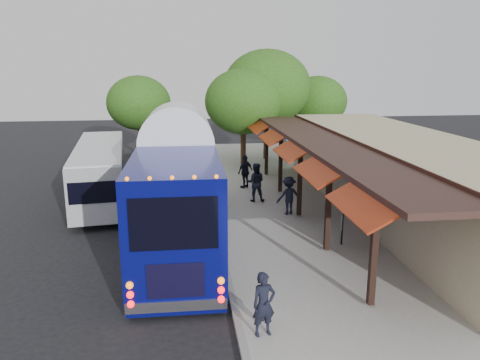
{
  "coord_description": "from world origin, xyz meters",
  "views": [
    {
      "loc": [
        -1.28,
        -15.21,
        6.65
      ],
      "look_at": [
        1.21,
        4.38,
        1.8
      ],
      "focal_mm": 35.0,
      "sensor_mm": 36.0,
      "label": 1
    }
  ],
  "objects_px": {
    "ped_c": "(245,171)",
    "sign_board": "(342,223)",
    "ped_a": "(264,304)",
    "coach_bus": "(178,182)",
    "city_bus": "(100,170)",
    "ped_b": "(255,182)",
    "ped_d": "(289,196)"
  },
  "relations": [
    {
      "from": "city_bus",
      "to": "sign_board",
      "type": "xyz_separation_m",
      "value": [
        9.92,
        -7.97,
        -0.57
      ]
    },
    {
      "from": "coach_bus",
      "to": "ped_d",
      "type": "xyz_separation_m",
      "value": [
        4.85,
        1.81,
        -1.23
      ]
    },
    {
      "from": "coach_bus",
      "to": "sign_board",
      "type": "xyz_separation_m",
      "value": [
        5.99,
        -2.02,
        -1.27
      ]
    },
    {
      "from": "ped_c",
      "to": "sign_board",
      "type": "distance_m",
      "value": 9.02
    },
    {
      "from": "coach_bus",
      "to": "ped_b",
      "type": "xyz_separation_m",
      "value": [
        3.7,
        4.05,
        -1.14
      ]
    },
    {
      "from": "city_bus",
      "to": "ped_c",
      "type": "bearing_deg",
      "value": -0.92
    },
    {
      "from": "ped_b",
      "to": "sign_board",
      "type": "distance_m",
      "value": 6.49
    },
    {
      "from": "ped_b",
      "to": "coach_bus",
      "type": "bearing_deg",
      "value": 56.64
    },
    {
      "from": "city_bus",
      "to": "ped_a",
      "type": "distance_m",
      "value": 14.8
    },
    {
      "from": "coach_bus",
      "to": "city_bus",
      "type": "bearing_deg",
      "value": 124.23
    },
    {
      "from": "city_bus",
      "to": "ped_b",
      "type": "relative_size",
      "value": 5.54
    },
    {
      "from": "coach_bus",
      "to": "city_bus",
      "type": "xyz_separation_m",
      "value": [
        -3.93,
        5.94,
        -0.7
      ]
    },
    {
      "from": "ped_a",
      "to": "coach_bus",
      "type": "bearing_deg",
      "value": 91.6
    },
    {
      "from": "coach_bus",
      "to": "ped_d",
      "type": "bearing_deg",
      "value": 21.25
    },
    {
      "from": "city_bus",
      "to": "ped_d",
      "type": "distance_m",
      "value": 9.71
    },
    {
      "from": "coach_bus",
      "to": "sign_board",
      "type": "distance_m",
      "value": 6.45
    },
    {
      "from": "ped_b",
      "to": "ped_d",
      "type": "relative_size",
      "value": 1.1
    },
    {
      "from": "ped_c",
      "to": "sign_board",
      "type": "height_order",
      "value": "ped_c"
    },
    {
      "from": "ped_a",
      "to": "sign_board",
      "type": "bearing_deg",
      "value": 41.19
    },
    {
      "from": "sign_board",
      "to": "city_bus",
      "type": "bearing_deg",
      "value": 159.28
    },
    {
      "from": "coach_bus",
      "to": "sign_board",
      "type": "bearing_deg",
      "value": -17.9
    },
    {
      "from": "ped_b",
      "to": "ped_a",
      "type": "bearing_deg",
      "value": 91.02
    },
    {
      "from": "ped_a",
      "to": "ped_b",
      "type": "relative_size",
      "value": 0.86
    },
    {
      "from": "city_bus",
      "to": "sign_board",
      "type": "relative_size",
      "value": 8.71
    },
    {
      "from": "city_bus",
      "to": "ped_a",
      "type": "height_order",
      "value": "city_bus"
    },
    {
      "from": "coach_bus",
      "to": "ped_d",
      "type": "height_order",
      "value": "coach_bus"
    },
    {
      "from": "coach_bus",
      "to": "city_bus",
      "type": "relative_size",
      "value": 1.24
    },
    {
      "from": "city_bus",
      "to": "ped_b",
      "type": "bearing_deg",
      "value": -20.41
    },
    {
      "from": "ped_c",
      "to": "ped_d",
      "type": "xyz_separation_m",
      "value": [
        1.28,
        -4.86,
        -0.05
      ]
    },
    {
      "from": "ped_c",
      "to": "ped_d",
      "type": "distance_m",
      "value": 5.02
    },
    {
      "from": "coach_bus",
      "to": "ped_d",
      "type": "relative_size",
      "value": 7.6
    },
    {
      "from": "city_bus",
      "to": "ped_d",
      "type": "xyz_separation_m",
      "value": [
        8.78,
        -4.13,
        -0.53
      ]
    }
  ]
}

